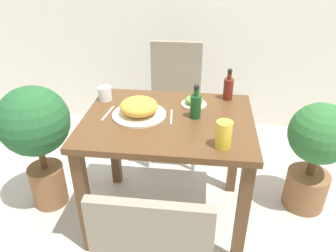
# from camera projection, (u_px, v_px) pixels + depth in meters

# --- Properties ---
(ground_plane) EXTENTS (16.00, 16.00, 0.00)m
(ground_plane) POSITION_uv_depth(u_px,v_px,m) (168.00, 215.00, 2.16)
(ground_plane) COLOR #B7B2A8
(dining_table) EXTENTS (0.93, 0.72, 0.73)m
(dining_table) POSITION_uv_depth(u_px,v_px,m) (168.00, 137.00, 1.86)
(dining_table) COLOR brown
(dining_table) RESTS_ON ground_plane
(chair_far) EXTENTS (0.42, 0.42, 0.91)m
(chair_far) POSITION_uv_depth(u_px,v_px,m) (174.00, 95.00, 2.56)
(chair_far) COLOR gray
(chair_far) RESTS_ON ground_plane
(food_plate) EXTENTS (0.30, 0.30, 0.10)m
(food_plate) POSITION_uv_depth(u_px,v_px,m) (139.00, 108.00, 1.80)
(food_plate) COLOR beige
(food_plate) RESTS_ON dining_table
(side_plate) EXTENTS (0.15, 0.15, 0.06)m
(side_plate) POSITION_uv_depth(u_px,v_px,m) (194.00, 101.00, 1.92)
(side_plate) COLOR beige
(side_plate) RESTS_ON dining_table
(drink_cup) EXTENTS (0.08, 0.08, 0.08)m
(drink_cup) POSITION_uv_depth(u_px,v_px,m) (105.00, 94.00, 1.98)
(drink_cup) COLOR white
(drink_cup) RESTS_ON dining_table
(juice_glass) EXTENTS (0.08, 0.08, 0.13)m
(juice_glass) POSITION_uv_depth(u_px,v_px,m) (224.00, 135.00, 1.52)
(juice_glass) COLOR gold
(juice_glass) RESTS_ON dining_table
(sauce_bottle) EXTENTS (0.06, 0.06, 0.20)m
(sauce_bottle) POSITION_uv_depth(u_px,v_px,m) (196.00, 105.00, 1.77)
(sauce_bottle) COLOR #194C23
(sauce_bottle) RESTS_ON dining_table
(condiment_bottle) EXTENTS (0.06, 0.06, 0.20)m
(condiment_bottle) POSITION_uv_depth(u_px,v_px,m) (228.00, 88.00, 1.97)
(condiment_bottle) COLOR maroon
(condiment_bottle) RESTS_ON dining_table
(fork_utensil) EXTENTS (0.03, 0.17, 0.00)m
(fork_utensil) POSITION_uv_depth(u_px,v_px,m) (108.00, 113.00, 1.84)
(fork_utensil) COLOR silver
(fork_utensil) RESTS_ON dining_table
(spoon_utensil) EXTENTS (0.02, 0.17, 0.00)m
(spoon_utensil) POSITION_uv_depth(u_px,v_px,m) (171.00, 117.00, 1.80)
(spoon_utensil) COLOR silver
(spoon_utensil) RESTS_ON dining_table
(potted_plant_left) EXTENTS (0.43, 0.43, 0.85)m
(potted_plant_left) POSITION_uv_depth(u_px,v_px,m) (36.00, 132.00, 2.00)
(potted_plant_left) COLOR brown
(potted_plant_left) RESTS_ON ground_plane
(potted_plant_right) EXTENTS (0.38, 0.38, 0.75)m
(potted_plant_right) POSITION_uv_depth(u_px,v_px,m) (316.00, 149.00, 2.03)
(potted_plant_right) COLOR brown
(potted_plant_right) RESTS_ON ground_plane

